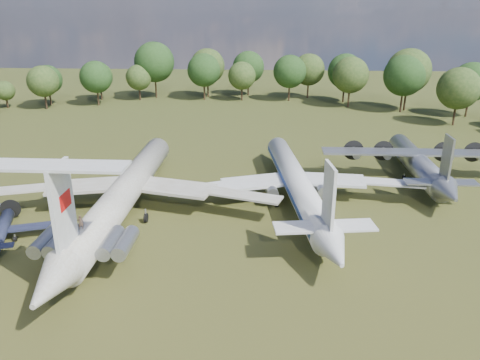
# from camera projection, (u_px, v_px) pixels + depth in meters

# --- Properties ---
(ground) EXTENTS (300.00, 300.00, 0.00)m
(ground) POSITION_uv_depth(u_px,v_px,m) (170.00, 205.00, 68.00)
(ground) COLOR #1E3612
(ground) RESTS_ON ground
(il62_airliner) EXTENTS (42.80, 55.63, 5.45)m
(il62_airliner) POSITION_uv_depth(u_px,v_px,m) (126.00, 197.00, 63.88)
(il62_airliner) COLOR silver
(il62_airliner) RESTS_ON ground
(tu104_jet) EXTENTS (43.76, 54.45, 4.99)m
(tu104_jet) POSITION_uv_depth(u_px,v_px,m) (296.00, 187.00, 67.84)
(tu104_jet) COLOR silver
(tu104_jet) RESTS_ON ground
(an12_transport) EXTENTS (31.19, 34.84, 4.58)m
(an12_transport) POSITION_uv_depth(u_px,v_px,m) (417.00, 166.00, 77.17)
(an12_transport) COLOR #A7A9AF
(an12_transport) RESTS_ON ground
(small_prop_west) EXTENTS (15.74, 18.26, 2.26)m
(small_prop_west) POSITION_uv_depth(u_px,v_px,m) (2.00, 233.00, 57.18)
(small_prop_west) COLOR black
(small_prop_west) RESTS_ON ground
(person_on_il62) EXTENTS (0.67, 0.55, 1.58)m
(person_on_il62) POSITION_uv_depth(u_px,v_px,m) (80.00, 222.00, 48.38)
(person_on_il62) COLOR #906849
(person_on_il62) RESTS_ON il62_airliner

